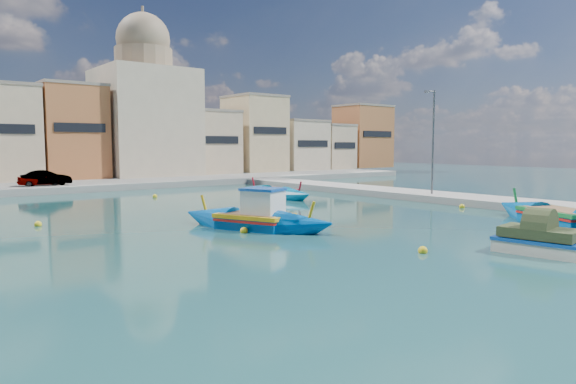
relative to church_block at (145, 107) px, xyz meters
name	(u,v)px	position (x,y,z in m)	size (l,w,h in m)	color
ground	(302,239)	(-10.00, -40.00, -8.41)	(160.00, 160.00, 0.00)	#113434
east_quay	(514,204)	(8.00, -40.00, -8.16)	(4.00, 70.00, 0.50)	gray
north_quay	(78,186)	(-10.00, -8.00, -8.11)	(80.00, 8.00, 0.60)	gray
north_townhouses	(119,137)	(-3.32, -0.64, -3.41)	(83.20, 7.87, 10.19)	tan
church_block	(145,107)	(0.00, 0.00, 0.00)	(10.00, 10.00, 19.10)	#C7B495
quay_street_lamp	(433,141)	(7.44, -34.00, -4.07)	(1.18, 0.16, 8.00)	#595B60
luzzu_blue_cabin	(255,221)	(-9.94, -36.40, -8.03)	(5.31, 8.79, 3.06)	#004FA1
luzzu_cyan_mid	(275,194)	(-0.16, -25.06, -8.15)	(2.10, 8.45, 2.50)	#006997
luzzu_blue_south	(560,219)	(3.01, -45.11, -8.11)	(6.06, 9.80, 2.82)	#005BAA
tender_near	(539,241)	(-4.89, -47.78, -7.94)	(2.09, 3.27, 1.51)	beige
mooring_buoys	(256,219)	(-8.28, -34.03, -8.33)	(23.73, 26.12, 0.36)	yellow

